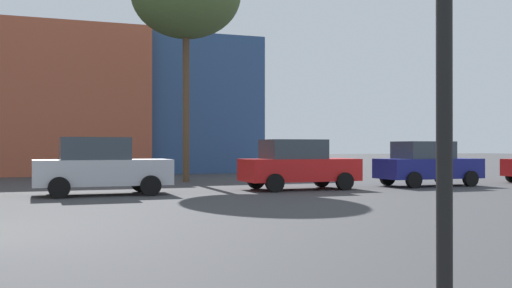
% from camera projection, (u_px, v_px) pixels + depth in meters
% --- Properties ---
extents(parked_car_2, '(4.26, 2.09, 1.85)m').
position_uv_depth(parked_car_2, '(100.00, 166.00, 19.36)').
color(parked_car_2, silver).
rests_on(parked_car_2, ground_plane).
extents(parked_car_3, '(4.17, 2.04, 1.81)m').
position_uv_depth(parked_car_3, '(298.00, 165.00, 21.79)').
color(parked_car_3, red).
rests_on(parked_car_3, ground_plane).
extents(parked_car_4, '(4.05, 1.99, 1.75)m').
position_uv_depth(parked_car_4, '(427.00, 164.00, 23.74)').
color(parked_car_4, navy).
rests_on(parked_car_4, ground_plane).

